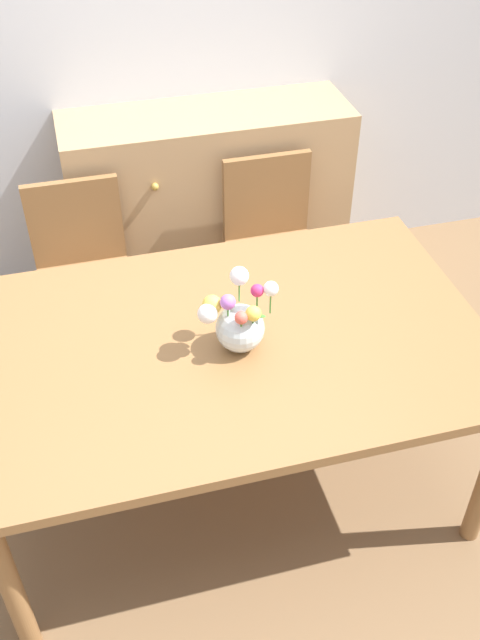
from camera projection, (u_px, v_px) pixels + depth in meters
name	position (u px, v px, depth m)	size (l,w,h in m)	color
ground_plane	(230.00, 476.00, 3.03)	(12.00, 12.00, 0.00)	brown
back_wall	(141.00, 11.00, 3.30)	(7.00, 0.10, 2.80)	silver
dining_table	(228.00, 355.00, 2.58)	(1.83, 1.17, 0.77)	olive
chair_left	(83.00, 266.00, 3.29)	(0.42, 0.42, 0.90)	olive
chair_right	(272.00, 238.00, 3.46)	(0.42, 0.42, 0.90)	olive
dresser	(209.00, 205.00, 3.73)	(1.40, 0.47, 1.00)	tan
flower_vase	(238.00, 322.00, 2.42)	(0.27, 0.18, 0.28)	silver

